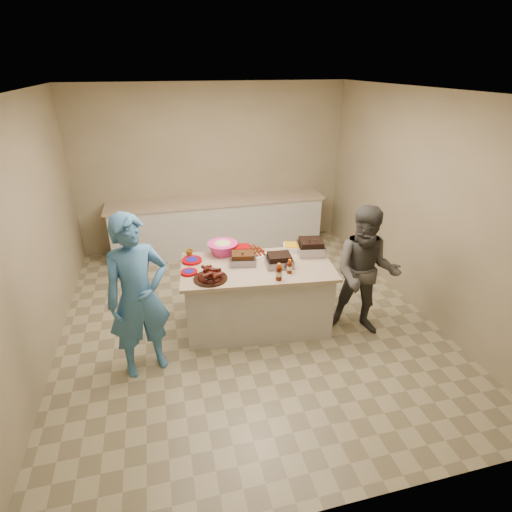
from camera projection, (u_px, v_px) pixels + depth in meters
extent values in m
cube|color=#47230F|center=(243.00, 264.00, 4.67)|extent=(0.33, 0.27, 0.09)
cube|color=black|center=(279.00, 266.00, 4.63)|extent=(0.33, 0.28, 0.09)
cube|color=gray|center=(310.00, 254.00, 4.92)|extent=(0.36, 0.36, 0.13)
cylinder|color=silver|center=(253.00, 254.00, 4.91)|extent=(0.35, 0.35, 0.05)
cube|color=gold|center=(295.00, 250.00, 5.02)|extent=(0.34, 0.29, 0.08)
cylinder|color=#441405|center=(279.00, 280.00, 4.33)|extent=(0.07, 0.07, 0.20)
cylinder|color=#441405|center=(289.00, 273.00, 4.47)|extent=(0.06, 0.06, 0.17)
cylinder|color=gold|center=(235.00, 259.00, 4.78)|extent=(0.04, 0.04, 0.11)
imported|color=silver|center=(251.00, 261.00, 4.73)|extent=(0.16, 0.06, 0.15)
cylinder|color=#8D0005|center=(192.00, 261.00, 4.73)|extent=(0.26, 0.26, 0.03)
cylinder|color=#8D0005|center=(189.00, 273.00, 4.46)|extent=(0.21, 0.21, 0.03)
imported|color=brown|center=(190.00, 257.00, 4.84)|extent=(0.10, 0.10, 0.09)
cube|color=#8D0005|center=(241.00, 254.00, 4.90)|extent=(0.24, 0.20, 0.11)
imported|color=teal|center=(149.00, 366.00, 4.31)|extent=(1.14, 1.85, 0.42)
imported|color=#45433E|center=(358.00, 329.00, 4.91)|extent=(1.41, 1.75, 0.60)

